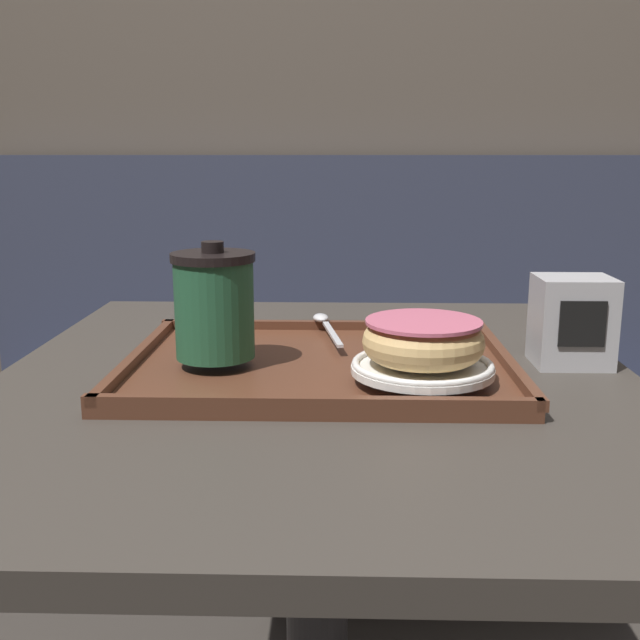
{
  "coord_description": "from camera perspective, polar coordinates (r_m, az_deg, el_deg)",
  "views": [
    {
      "loc": [
        0.03,
        -0.87,
        1.01
      ],
      "look_at": [
        0.0,
        0.01,
        0.81
      ],
      "focal_mm": 42.0,
      "sensor_mm": 36.0,
      "label": 1
    }
  ],
  "objects": [
    {
      "name": "plate_with_chocolate_donut",
      "position": [
        0.83,
        7.81,
        -3.56
      ],
      "size": [
        0.16,
        0.16,
        0.01
      ],
      "color": "white",
      "rests_on": "serving_tray"
    },
    {
      "name": "booth_bench",
      "position": [
        1.87,
        1.32,
        -9.05
      ],
      "size": [
        1.75,
        0.44,
        1.0
      ],
      "color": "#33384C",
      "rests_on": "ground_plane"
    },
    {
      "name": "cafe_table",
      "position": [
        0.97,
        -0.24,
        -14.25
      ],
      "size": [
        0.77,
        0.88,
        0.74
      ],
      "color": "#38332D",
      "rests_on": "ground_plane"
    },
    {
      "name": "wall_behind",
      "position": [
        1.98,
        0.82,
        18.27
      ],
      "size": [
        8.0,
        0.05,
        2.4
      ],
      "color": "brown",
      "rests_on": "ground_plane"
    },
    {
      "name": "coffee_cup_front",
      "position": [
        0.88,
        -8.06,
        1.17
      ],
      "size": [
        0.1,
        0.1,
        0.14
      ],
      "color": "#235638",
      "rests_on": "serving_tray"
    },
    {
      "name": "serving_tray",
      "position": [
        0.92,
        -0.0,
        -3.47
      ],
      "size": [
        0.46,
        0.36,
        0.02
      ],
      "color": "#512D1E",
      "rests_on": "cafe_table"
    },
    {
      "name": "donut_chocolate_glazed",
      "position": [
        0.82,
        7.87,
        -1.55
      ],
      "size": [
        0.13,
        0.13,
        0.05
      ],
      "color": "#DBB270",
      "rests_on": "plate_with_chocolate_donut"
    },
    {
      "name": "spoon",
      "position": [
        1.05,
        0.5,
        -0.21
      ],
      "size": [
        0.04,
        0.17,
        0.01
      ],
      "rotation": [
        0.0,
        0.0,
        1.73
      ],
      "color": "silver",
      "rests_on": "serving_tray"
    },
    {
      "name": "napkin_dispenser",
      "position": [
        0.98,
        18.66,
        -0.09
      ],
      "size": [
        0.09,
        0.08,
        0.11
      ],
      "color": "#B7B7BC",
      "rests_on": "cafe_table"
    }
  ]
}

